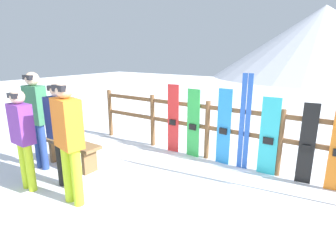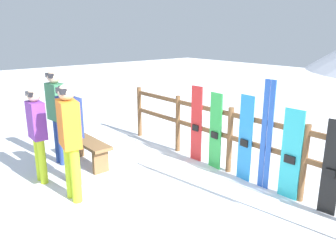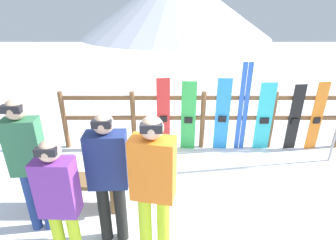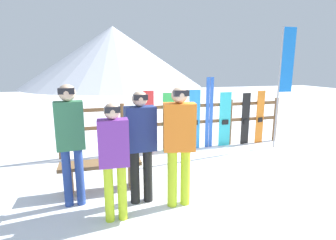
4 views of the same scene
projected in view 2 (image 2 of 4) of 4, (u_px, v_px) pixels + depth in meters
name	position (u px, v px, depth m)	size (l,w,h in m)	color
ground_plane	(131.00, 211.00, 4.70)	(40.00, 40.00, 0.00)	white
fence	(230.00, 134.00, 5.85)	(5.71, 0.10, 1.21)	brown
bench	(87.00, 147.00, 6.26)	(1.32, 0.36, 0.50)	brown
person_orange	(70.00, 135.00, 4.78)	(0.49, 0.33, 1.78)	#B7D826
person_plaid_green	(56.00, 109.00, 6.13)	(0.41, 0.25, 1.82)	navy
person_navy	(70.00, 127.00, 5.32)	(0.46, 0.26, 1.71)	black
person_purple	(37.00, 129.00, 5.40)	(0.39, 0.23, 1.61)	#B7D826
snowboard_red	(196.00, 124.00, 6.39)	(0.26, 0.07, 1.50)	red
snowboard_green	(215.00, 131.00, 6.03)	(0.29, 0.07, 1.43)	green
snowboard_blue	(245.00, 139.00, 5.53)	(0.28, 0.07, 1.49)	#288CE0
ski_pair_blue	(267.00, 136.00, 5.20)	(0.20, 0.02, 1.79)	blue
snowboard_cyan	(291.00, 155.00, 4.92)	(0.32, 0.06, 1.41)	#2DBFCC
snowboard_black_stripe	(332.00, 169.00, 4.48)	(0.24, 0.07, 1.37)	black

